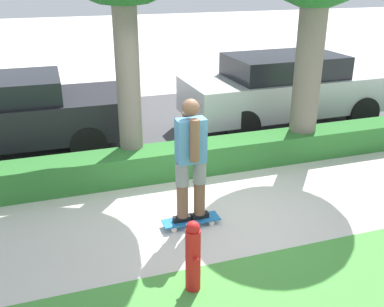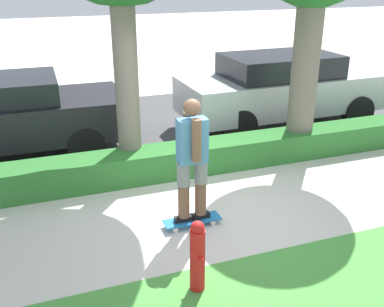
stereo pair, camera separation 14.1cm
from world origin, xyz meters
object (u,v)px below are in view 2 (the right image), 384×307
object	(u,v)px
skateboard	(192,220)
skater_person	(192,158)
fire_hydrant	(197,256)
parked_car_front	(1,115)
parked_car_middle	(283,88)

from	to	relation	value
skateboard	skater_person	xyz separation A→B (m)	(0.00, -0.00, 0.92)
fire_hydrant	parked_car_front	bearing A→B (deg)	113.00
skateboard	parked_car_front	xyz separation A→B (m)	(-2.43, 3.53, 0.71)
skater_person	parked_car_middle	size ratio (longest dim) A/B	0.37
parked_car_middle	fire_hydrant	world-z (taller)	parked_car_middle
parked_car_front	fire_hydrant	xyz separation A→B (m)	(2.03, -4.79, -0.36)
parked_car_front	parked_car_middle	bearing A→B (deg)	-0.51
parked_car_middle	skateboard	bearing A→B (deg)	-135.80
skater_person	parked_car_middle	world-z (taller)	skater_person
skateboard	skater_person	world-z (taller)	skater_person
skater_person	parked_car_front	world-z (taller)	skater_person
skateboard	parked_car_middle	bearing A→B (deg)	45.48
skateboard	parked_car_middle	xyz separation A→B (m)	(3.34, 3.40, 0.77)
parked_car_middle	skater_person	bearing A→B (deg)	-135.80
parked_car_middle	fire_hydrant	bearing A→B (deg)	-130.02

